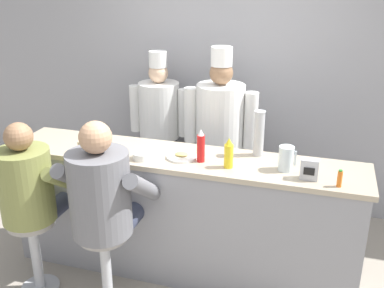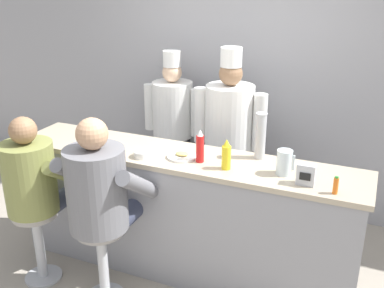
{
  "view_description": "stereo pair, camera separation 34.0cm",
  "coord_description": "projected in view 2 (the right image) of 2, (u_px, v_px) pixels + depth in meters",
  "views": [
    {
      "loc": [
        1.04,
        -2.78,
        2.39
      ],
      "look_at": [
        0.1,
        0.25,
        1.17
      ],
      "focal_mm": 42.0,
      "sensor_mm": 36.0,
      "label": 1
    },
    {
      "loc": [
        1.36,
        -2.66,
        2.39
      ],
      "look_at": [
        0.1,
        0.25,
        1.17
      ],
      "focal_mm": 42.0,
      "sensor_mm": 36.0,
      "label": 2
    }
  ],
  "objects": [
    {
      "name": "diner_seated_olive",
      "position": [
        34.0,
        182.0,
        3.47
      ],
      "size": [
        0.6,
        0.6,
        1.41
      ],
      "color": "#B2B5BA",
      "rests_on": "ground_plane"
    },
    {
      "name": "cereal_bowl",
      "position": [
        143.0,
        154.0,
        3.47
      ],
      "size": [
        0.14,
        0.14,
        0.05
      ],
      "color": "white",
      "rests_on": "diner_counter"
    },
    {
      "name": "ketchup_bottle_red",
      "position": [
        200.0,
        147.0,
        3.35
      ],
      "size": [
        0.06,
        0.06,
        0.26
      ],
      "color": "red",
      "rests_on": "diner_counter"
    },
    {
      "name": "water_pitcher_clear",
      "position": [
        284.0,
        162.0,
        3.15
      ],
      "size": [
        0.13,
        0.11,
        0.18
      ],
      "color": "silver",
      "rests_on": "diner_counter"
    },
    {
      "name": "mustard_bottle_yellow",
      "position": [
        226.0,
        155.0,
        3.23
      ],
      "size": [
        0.07,
        0.07,
        0.23
      ],
      "color": "yellow",
      "rests_on": "diner_counter"
    },
    {
      "name": "breakfast_plate",
      "position": [
        182.0,
        156.0,
        3.46
      ],
      "size": [
        0.23,
        0.23,
        0.05
      ],
      "color": "white",
      "rests_on": "diner_counter"
    },
    {
      "name": "diner_seated_grey",
      "position": [
        100.0,
        192.0,
        3.24
      ],
      "size": [
        0.66,
        0.65,
        1.48
      ],
      "color": "#B2B5BA",
      "rests_on": "ground_plane"
    },
    {
      "name": "hot_sauce_bottle_orange",
      "position": [
        336.0,
        186.0,
        2.88
      ],
      "size": [
        0.03,
        0.03,
        0.12
      ],
      "color": "orange",
      "rests_on": "diner_counter"
    },
    {
      "name": "diner_counter",
      "position": [
        182.0,
        214.0,
        3.7
      ],
      "size": [
        2.85,
        0.57,
        1.05
      ],
      "color": "gray",
      "rests_on": "ground_plane"
    },
    {
      "name": "coffee_mug_tan",
      "position": [
        89.0,
        142.0,
        3.65
      ],
      "size": [
        0.13,
        0.08,
        0.09
      ],
      "color": "beige",
      "rests_on": "diner_counter"
    },
    {
      "name": "napkin_dispenser_chrome",
      "position": [
        306.0,
        175.0,
        3.0
      ],
      "size": [
        0.12,
        0.07,
        0.15
      ],
      "color": "silver",
      "rests_on": "diner_counter"
    },
    {
      "name": "ground_plane",
      "position": [
        168.0,
        287.0,
        3.64
      ],
      "size": [
        20.0,
        20.0,
        0.0
      ],
      "primitive_type": "plane",
      "color": "#9E9384"
    },
    {
      "name": "cook_in_whites_near",
      "position": [
        173.0,
        123.0,
        4.7
      ],
      "size": [
        0.65,
        0.42,
        1.66
      ],
      "color": "#232328",
      "rests_on": "ground_plane"
    },
    {
      "name": "wall_back",
      "position": [
        239.0,
        80.0,
        4.62
      ],
      "size": [
        10.0,
        0.06,
        2.7
      ],
      "color": "#99999E",
      "rests_on": "ground_plane"
    },
    {
      "name": "cup_stack_steel",
      "position": [
        261.0,
        136.0,
        3.4
      ],
      "size": [
        0.09,
        0.09,
        0.36
      ],
      "color": "#B7BABF",
      "rests_on": "diner_counter"
    },
    {
      "name": "cook_in_whites_far",
      "position": [
        229.0,
        134.0,
        4.17
      ],
      "size": [
        0.69,
        0.45,
        1.78
      ],
      "color": "#232328",
      "rests_on": "ground_plane"
    }
  ]
}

